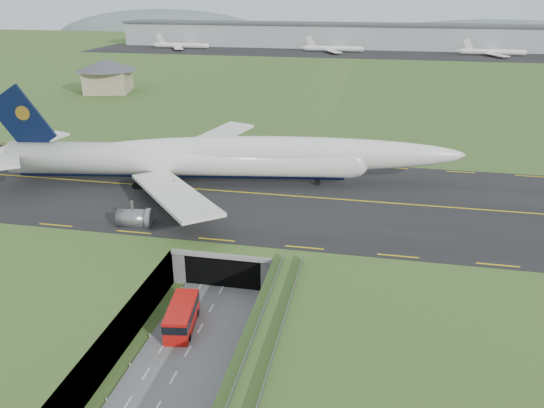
# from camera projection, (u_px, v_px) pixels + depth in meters

# --- Properties ---
(ground) EXTENTS (900.00, 900.00, 0.00)m
(ground) POSITION_uv_depth(u_px,v_px,m) (207.00, 317.00, 74.65)
(ground) COLOR #385D25
(ground) RESTS_ON ground
(airfield_deck) EXTENTS (800.00, 800.00, 6.00)m
(airfield_deck) POSITION_uv_depth(u_px,v_px,m) (206.00, 299.00, 73.51)
(airfield_deck) COLOR gray
(airfield_deck) RESTS_ON ground
(trench_road) EXTENTS (12.00, 75.00, 0.20)m
(trench_road) POSITION_uv_depth(u_px,v_px,m) (189.00, 350.00, 67.81)
(trench_road) COLOR slate
(trench_road) RESTS_ON ground
(taxiway) EXTENTS (800.00, 44.00, 0.18)m
(taxiway) POSITION_uv_depth(u_px,v_px,m) (258.00, 194.00, 102.27)
(taxiway) COLOR black
(taxiway) RESTS_ON airfield_deck
(tunnel_portal) EXTENTS (17.00, 22.30, 6.00)m
(tunnel_portal) POSITION_uv_depth(u_px,v_px,m) (237.00, 244.00, 88.54)
(tunnel_portal) COLOR gray
(tunnel_portal) RESTS_ON ground
(guideway) EXTENTS (3.00, 53.00, 7.05)m
(guideway) POSITION_uv_depth(u_px,v_px,m) (251.00, 392.00, 53.30)
(guideway) COLOR #A8A8A3
(guideway) RESTS_ON ground
(jumbo_jet) EXTENTS (96.89, 61.38, 20.55)m
(jumbo_jet) POSITION_uv_depth(u_px,v_px,m) (215.00, 158.00, 105.33)
(jumbo_jet) COLOR white
(jumbo_jet) RESTS_ON ground
(shuttle_tram) EXTENTS (4.50, 9.10, 3.53)m
(shuttle_tram) POSITION_uv_depth(u_px,v_px,m) (182.00, 316.00, 71.47)
(shuttle_tram) COLOR red
(shuttle_tram) RESTS_ON ground
(service_building) EXTENTS (27.23, 27.23, 12.29)m
(service_building) POSITION_uv_depth(u_px,v_px,m) (107.00, 73.00, 198.18)
(service_building) COLOR tan
(service_building) RESTS_ON ground
(cargo_terminal) EXTENTS (320.00, 67.00, 15.60)m
(cargo_terminal) POSITION_uv_depth(u_px,v_px,m) (349.00, 36.00, 340.90)
(cargo_terminal) COLOR #B2B2B2
(cargo_terminal) RESTS_ON ground
(distant_hills) EXTENTS (700.00, 91.00, 60.00)m
(distant_hills) POSITION_uv_depth(u_px,v_px,m) (433.00, 46.00, 454.46)
(distant_hills) COLOR slate
(distant_hills) RESTS_ON ground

